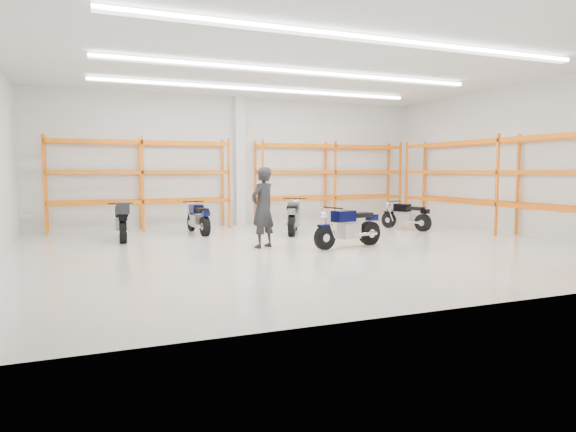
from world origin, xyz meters
name	(u,v)px	position (x,y,z in m)	size (l,w,h in m)	color
ground	(308,247)	(0.00, 0.00, 0.00)	(14.00, 14.00, 0.00)	beige
room_shell	(308,115)	(0.00, 0.03, 3.28)	(14.02, 12.02, 4.51)	silver
motorcycle_main	(351,228)	(1.05, -0.33, 0.48)	(2.08, 0.77, 1.03)	black
motorcycle_back_a	(122,222)	(-4.20, 3.04, 0.52)	(0.68, 2.13, 1.10)	black
motorcycle_back_b	(199,219)	(-1.92, 3.80, 0.46)	(0.66, 1.99, 0.98)	black
motorcycle_back_c	(293,217)	(0.76, 2.76, 0.50)	(1.13, 2.01, 1.07)	black
motorcycle_back_d	(408,217)	(4.62, 2.32, 0.43)	(0.84, 1.82, 0.93)	black
standing_man	(263,207)	(-1.04, 0.42, 1.01)	(0.73, 0.48, 2.01)	black
structural_column	(240,161)	(0.00, 5.82, 2.25)	(0.32, 0.32, 4.50)	white
pallet_racking_back_left	(141,175)	(-3.40, 5.48, 1.79)	(5.67, 0.87, 3.00)	#E85A00
pallet_racking_back_right	(330,174)	(3.40, 5.48, 1.79)	(5.67, 0.87, 3.00)	#E85A00
pallet_racking_side	(508,174)	(6.48, 0.00, 1.81)	(0.87, 9.07, 3.00)	#E85A00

